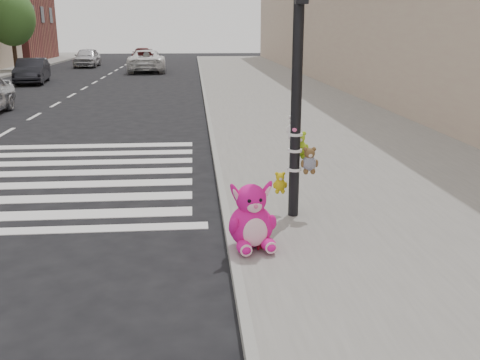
{
  "coord_description": "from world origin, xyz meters",
  "views": [
    {
      "loc": [
        1.08,
        -6.09,
        3.01
      ],
      "look_at": [
        1.75,
        1.75,
        0.75
      ],
      "focal_mm": 40.0,
      "sensor_mm": 36.0,
      "label": 1
    }
  ],
  "objects_px": {
    "red_teddy": "(259,242)",
    "car_dark_far": "(32,71)",
    "pink_bunny": "(252,221)",
    "signal_pole": "(297,112)",
    "car_white_near": "(147,61)"
  },
  "relations": [
    {
      "from": "pink_bunny",
      "to": "car_dark_far",
      "type": "height_order",
      "value": "car_dark_far"
    },
    {
      "from": "signal_pole",
      "to": "car_dark_far",
      "type": "height_order",
      "value": "signal_pole"
    },
    {
      "from": "car_white_near",
      "to": "signal_pole",
      "type": "bearing_deg",
      "value": 95.76
    },
    {
      "from": "pink_bunny",
      "to": "car_dark_far",
      "type": "relative_size",
      "value": 0.23
    },
    {
      "from": "red_teddy",
      "to": "car_dark_far",
      "type": "height_order",
      "value": "car_dark_far"
    },
    {
      "from": "car_dark_far",
      "to": "car_white_near",
      "type": "height_order",
      "value": "car_white_near"
    },
    {
      "from": "red_teddy",
      "to": "car_white_near",
      "type": "relative_size",
      "value": 0.04
    },
    {
      "from": "signal_pole",
      "to": "red_teddy",
      "type": "height_order",
      "value": "signal_pole"
    },
    {
      "from": "car_dark_far",
      "to": "car_white_near",
      "type": "xyz_separation_m",
      "value": [
        5.68,
        7.49,
        0.07
      ]
    },
    {
      "from": "signal_pole",
      "to": "red_teddy",
      "type": "relative_size",
      "value": 18.58
    },
    {
      "from": "red_teddy",
      "to": "car_dark_far",
      "type": "bearing_deg",
      "value": 80.03
    },
    {
      "from": "car_dark_far",
      "to": "car_white_near",
      "type": "distance_m",
      "value": 9.4
    },
    {
      "from": "pink_bunny",
      "to": "red_teddy",
      "type": "xyz_separation_m",
      "value": [
        0.1,
        -0.07,
        -0.27
      ]
    },
    {
      "from": "signal_pole",
      "to": "car_white_near",
      "type": "bearing_deg",
      "value": 98.87
    },
    {
      "from": "red_teddy",
      "to": "car_white_near",
      "type": "distance_m",
      "value": 32.08
    }
  ]
}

